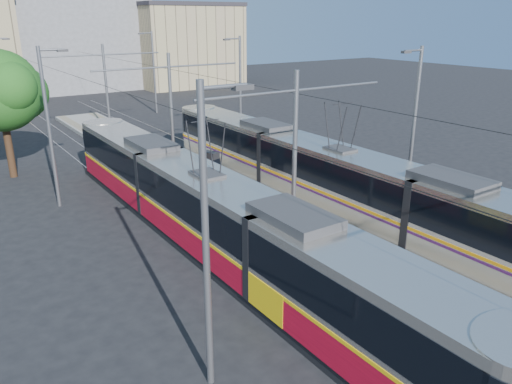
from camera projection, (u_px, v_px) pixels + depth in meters
ground at (448, 326)px, 15.83m from camera, size 160.00×160.00×0.00m
platform at (197, 183)px, 29.05m from camera, size 4.00×50.00×0.30m
tactile_strip_left at (174, 185)px, 28.23m from camera, size 0.70×50.00×0.01m
tactile_strip_right at (219, 176)px, 29.77m from camera, size 0.70×50.00×0.01m
rails at (197, 185)px, 29.09m from camera, size 8.71×70.00×0.03m
tram_left at (208, 212)px, 20.43m from camera, size 2.43×27.98×5.50m
tram_right at (338, 179)px, 24.19m from camera, size 2.43×30.50×5.50m
catenary at (220, 116)px, 25.38m from camera, size 9.20×70.00×7.00m
street_lamps at (164, 104)px, 30.83m from camera, size 15.18×38.22×8.00m
shelter at (211, 169)px, 27.49m from camera, size 0.83×1.05×2.03m
tree at (5, 92)px, 29.25m from camera, size 5.23×4.83×7.60m
building_centre at (69, 28)px, 66.33m from camera, size 18.36×14.28×15.82m
building_right at (185, 45)px, 69.84m from camera, size 14.28×10.20×11.16m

